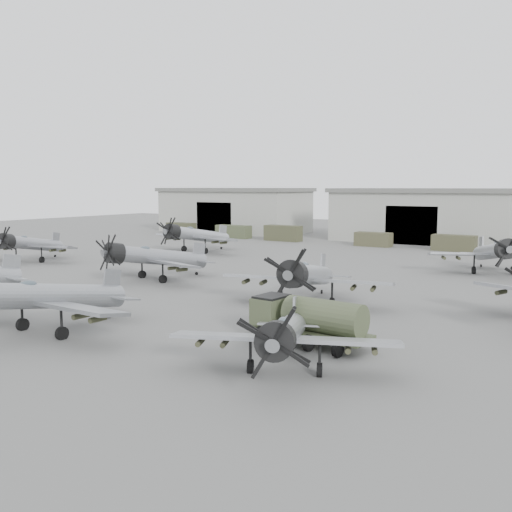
{
  "coord_description": "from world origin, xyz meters",
  "views": [
    {
      "loc": [
        27.54,
        -31.6,
        9.03
      ],
      "look_at": [
        -1.34,
        13.1,
        2.5
      ],
      "focal_mm": 40.0,
      "sensor_mm": 36.0,
      "label": 1
    }
  ],
  "objects_px": {
    "fuel_tanker": "(309,318)",
    "ground_crew": "(154,256)",
    "aircraft_mid_2": "(306,276)",
    "aircraft_far_0": "(194,235)",
    "aircraft_far_1": "(495,252)",
    "aircraft_mid_1": "(151,257)",
    "aircraft_near_2": "(285,334)",
    "tug_trailer": "(126,257)",
    "aircraft_mid_0": "(28,244)",
    "aircraft_near_1": "(38,297)"
  },
  "relations": [
    {
      "from": "aircraft_far_1",
      "to": "ground_crew",
      "type": "bearing_deg",
      "value": 176.43
    },
    {
      "from": "aircraft_near_1",
      "to": "tug_trailer",
      "type": "height_order",
      "value": "aircraft_near_1"
    },
    {
      "from": "aircraft_mid_0",
      "to": "fuel_tanker",
      "type": "bearing_deg",
      "value": -32.65
    },
    {
      "from": "aircraft_near_1",
      "to": "aircraft_mid_2",
      "type": "xyz_separation_m",
      "value": [
        9.72,
        16.23,
        0.01
      ]
    },
    {
      "from": "aircraft_mid_2",
      "to": "fuel_tanker",
      "type": "distance_m",
      "value": 10.43
    },
    {
      "from": "aircraft_near_1",
      "to": "aircraft_far_1",
      "type": "relative_size",
      "value": 1.01
    },
    {
      "from": "fuel_tanker",
      "to": "aircraft_far_1",
      "type": "bearing_deg",
      "value": 87.82
    },
    {
      "from": "aircraft_near_1",
      "to": "fuel_tanker",
      "type": "bearing_deg",
      "value": 27.11
    },
    {
      "from": "aircraft_mid_2",
      "to": "tug_trailer",
      "type": "relative_size",
      "value": 2.21
    },
    {
      "from": "aircraft_near_2",
      "to": "tug_trailer",
      "type": "height_order",
      "value": "aircraft_near_2"
    },
    {
      "from": "aircraft_near_1",
      "to": "ground_crew",
      "type": "height_order",
      "value": "aircraft_near_1"
    },
    {
      "from": "aircraft_far_0",
      "to": "tug_trailer",
      "type": "xyz_separation_m",
      "value": [
        -1.78,
        -10.87,
        -2.0
      ]
    },
    {
      "from": "aircraft_mid_0",
      "to": "aircraft_far_1",
      "type": "bearing_deg",
      "value": 6.4
    },
    {
      "from": "aircraft_mid_0",
      "to": "fuel_tanker",
      "type": "relative_size",
      "value": 1.67
    },
    {
      "from": "aircraft_mid_0",
      "to": "aircraft_far_0",
      "type": "distance_m",
      "value": 21.15
    },
    {
      "from": "aircraft_mid_1",
      "to": "aircraft_far_1",
      "type": "xyz_separation_m",
      "value": [
        27.05,
        21.93,
        0.09
      ]
    },
    {
      "from": "fuel_tanker",
      "to": "ground_crew",
      "type": "distance_m",
      "value": 36.89
    },
    {
      "from": "aircraft_near_1",
      "to": "aircraft_near_2",
      "type": "bearing_deg",
      "value": 7.18
    },
    {
      "from": "tug_trailer",
      "to": "aircraft_far_1",
      "type": "bearing_deg",
      "value": 22.38
    },
    {
      "from": "aircraft_mid_1",
      "to": "aircraft_mid_2",
      "type": "bearing_deg",
      "value": 8.04
    },
    {
      "from": "aircraft_mid_2",
      "to": "aircraft_far_1",
      "type": "distance_m",
      "value": 25.98
    },
    {
      "from": "aircraft_far_1",
      "to": "tug_trailer",
      "type": "xyz_separation_m",
      "value": [
        -40.09,
        -12.43,
        -1.95
      ]
    },
    {
      "from": "fuel_tanker",
      "to": "tug_trailer",
      "type": "bearing_deg",
      "value": 154.24
    },
    {
      "from": "aircraft_near_1",
      "to": "aircraft_mid_1",
      "type": "bearing_deg",
      "value": 115.55
    },
    {
      "from": "aircraft_mid_1",
      "to": "tug_trailer",
      "type": "distance_m",
      "value": 16.24
    },
    {
      "from": "aircraft_near_2",
      "to": "ground_crew",
      "type": "relative_size",
      "value": 5.88
    },
    {
      "from": "aircraft_near_1",
      "to": "aircraft_near_2",
      "type": "xyz_separation_m",
      "value": [
        16.26,
        1.66,
        -0.34
      ]
    },
    {
      "from": "aircraft_mid_1",
      "to": "fuel_tanker",
      "type": "height_order",
      "value": "aircraft_mid_1"
    },
    {
      "from": "aircraft_near_2",
      "to": "aircraft_mid_1",
      "type": "bearing_deg",
      "value": 121.91
    },
    {
      "from": "aircraft_mid_2",
      "to": "aircraft_far_0",
      "type": "xyz_separation_m",
      "value": [
        -29.38,
        22.84,
        0.08
      ]
    },
    {
      "from": "aircraft_mid_1",
      "to": "aircraft_far_0",
      "type": "height_order",
      "value": "aircraft_far_0"
    },
    {
      "from": "tug_trailer",
      "to": "aircraft_mid_0",
      "type": "bearing_deg",
      "value": -134.22
    },
    {
      "from": "tug_trailer",
      "to": "ground_crew",
      "type": "xyz_separation_m",
      "value": [
        5.38,
        -0.79,
        0.48
      ]
    },
    {
      "from": "aircraft_near_1",
      "to": "aircraft_far_0",
      "type": "xyz_separation_m",
      "value": [
        -19.66,
        39.06,
        0.08
      ]
    },
    {
      "from": "aircraft_mid_1",
      "to": "aircraft_mid_2",
      "type": "height_order",
      "value": "aircraft_mid_2"
    },
    {
      "from": "aircraft_mid_2",
      "to": "tug_trailer",
      "type": "xyz_separation_m",
      "value": [
        -31.16,
        11.97,
        -1.92
      ]
    },
    {
      "from": "aircraft_mid_0",
      "to": "fuel_tanker",
      "type": "xyz_separation_m",
      "value": [
        44.89,
        -13.6,
        -0.63
      ]
    },
    {
      "from": "aircraft_mid_2",
      "to": "ground_crew",
      "type": "xyz_separation_m",
      "value": [
        -25.79,
        11.19,
        -1.44
      ]
    },
    {
      "from": "aircraft_near_2",
      "to": "fuel_tanker",
      "type": "height_order",
      "value": "aircraft_near_2"
    },
    {
      "from": "aircraft_mid_0",
      "to": "tug_trailer",
      "type": "height_order",
      "value": "aircraft_mid_0"
    },
    {
      "from": "tug_trailer",
      "to": "ground_crew",
      "type": "distance_m",
      "value": 5.45
    },
    {
      "from": "aircraft_mid_0",
      "to": "aircraft_far_1",
      "type": "relative_size",
      "value": 0.95
    },
    {
      "from": "aircraft_mid_0",
      "to": "aircraft_mid_1",
      "type": "xyz_separation_m",
      "value": [
        21.77,
        -2.02,
        0.1
      ]
    },
    {
      "from": "fuel_tanker",
      "to": "tug_trailer",
      "type": "relative_size",
      "value": 1.23
    },
    {
      "from": "aircraft_mid_0",
      "to": "ground_crew",
      "type": "xyz_separation_m",
      "value": [
        14.11,
        6.7,
        -1.27
      ]
    },
    {
      "from": "aircraft_mid_2",
      "to": "fuel_tanker",
      "type": "height_order",
      "value": "aircraft_mid_2"
    },
    {
      "from": "aircraft_mid_0",
      "to": "tug_trailer",
      "type": "distance_m",
      "value": 11.64
    },
    {
      "from": "aircraft_near_2",
      "to": "aircraft_mid_1",
      "type": "distance_m",
      "value": 29.97
    },
    {
      "from": "aircraft_mid_1",
      "to": "aircraft_mid_2",
      "type": "relative_size",
      "value": 0.97
    },
    {
      "from": "aircraft_near_2",
      "to": "aircraft_mid_1",
      "type": "relative_size",
      "value": 0.86
    }
  ]
}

